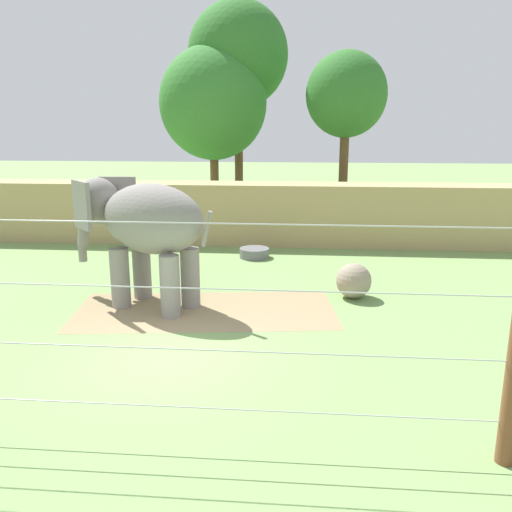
# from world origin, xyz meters

# --- Properties ---
(ground_plane) EXTENTS (120.00, 120.00, 0.00)m
(ground_plane) POSITION_xyz_m (0.00, 0.00, 0.00)
(ground_plane) COLOR #759956
(dirt_patch) EXTENTS (7.11, 3.88, 0.01)m
(dirt_patch) POSITION_xyz_m (0.22, 2.93, 0.00)
(dirt_patch) COLOR #937F5B
(dirt_patch) RESTS_ON ground
(embankment_wall) EXTENTS (36.00, 1.80, 2.46)m
(embankment_wall) POSITION_xyz_m (0.00, 11.32, 1.23)
(embankment_wall) COLOR tan
(embankment_wall) RESTS_ON ground
(elephant) EXTENTS (4.27, 2.86, 3.38)m
(elephant) POSITION_xyz_m (-1.48, 3.28, 2.24)
(elephant) COLOR gray
(elephant) RESTS_ON ground
(enrichment_ball) EXTENTS (0.99, 0.99, 0.99)m
(enrichment_ball) POSITION_xyz_m (4.20, 4.35, 0.50)
(enrichment_ball) COLOR gray
(enrichment_ball) RESTS_ON ground
(cable_fence) EXTENTS (12.39, 0.26, 3.60)m
(cable_fence) POSITION_xyz_m (0.00, -3.08, 1.81)
(cable_fence) COLOR brown
(cable_fence) RESTS_ON ground
(water_tub) EXTENTS (1.10, 1.10, 0.35)m
(water_tub) POSITION_xyz_m (0.99, 8.76, 0.18)
(water_tub) COLOR slate
(water_tub) RESTS_ON ground
(tree_far_left) EXTENTS (5.42, 5.42, 8.68)m
(tree_far_left) POSITION_xyz_m (-1.88, 17.42, 5.82)
(tree_far_left) COLOR brown
(tree_far_left) RESTS_ON ground
(tree_left_of_centre) EXTENTS (5.13, 5.13, 10.95)m
(tree_left_of_centre) POSITION_xyz_m (-0.72, 18.50, 8.21)
(tree_left_of_centre) COLOR brown
(tree_left_of_centre) RESTS_ON ground
(tree_behind_wall) EXTENTS (3.81, 3.81, 8.16)m
(tree_behind_wall) POSITION_xyz_m (4.68, 16.17, 6.10)
(tree_behind_wall) COLOR brown
(tree_behind_wall) RESTS_ON ground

